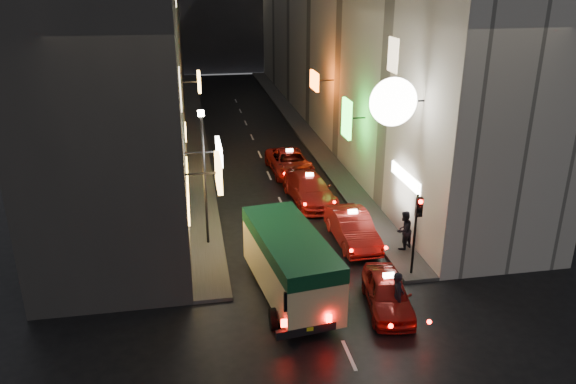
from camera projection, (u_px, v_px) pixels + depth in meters
building_left at (137, 14)px, 41.47m from camera, size 7.59×52.00×18.00m
building_right at (346, 12)px, 44.12m from camera, size 8.36×52.00×18.00m
sidewalk_left at (195, 129)px, 45.34m from camera, size 1.50×52.00×0.15m
sidewalk_right at (298, 124)px, 46.74m from camera, size 1.50×52.00×0.15m
minibus at (290, 258)px, 21.36m from camera, size 2.99×6.50×2.69m
taxi_near at (388, 290)px, 20.89m from camera, size 2.68×5.10×1.72m
taxi_second at (352, 226)px, 26.05m from camera, size 2.37×5.51×1.90m
taxi_third at (309, 187)px, 30.80m from camera, size 2.71×5.65×1.91m
taxi_far at (290, 161)px, 35.18m from camera, size 2.42×5.37×1.85m
pedestrian_crossing at (398, 293)px, 20.22m from camera, size 0.60×0.78×2.11m
pedestrian_sidewalk at (404, 228)px, 25.10m from camera, size 0.91×0.81×2.05m
traffic_light at (417, 218)px, 22.35m from camera, size 0.26×0.43×3.50m
lamp_post at (204, 169)px, 24.77m from camera, size 0.28×0.28×6.22m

